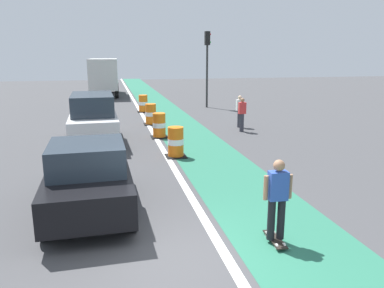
% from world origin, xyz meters
% --- Properties ---
extents(ground_plane, '(100.00, 100.00, 0.00)m').
position_xyz_m(ground_plane, '(0.00, 0.00, 0.00)').
color(ground_plane, '#424244').
extents(bike_lane_strip, '(2.50, 80.00, 0.01)m').
position_xyz_m(bike_lane_strip, '(2.40, 12.00, 0.00)').
color(bike_lane_strip, '#286B51').
rests_on(bike_lane_strip, ground).
extents(lane_divider_stripe, '(0.20, 80.00, 0.01)m').
position_xyz_m(lane_divider_stripe, '(0.90, 12.00, 0.01)').
color(lane_divider_stripe, silver).
rests_on(lane_divider_stripe, ground).
extents(skateboarder_on_lane, '(0.57, 0.81, 1.69)m').
position_xyz_m(skateboarder_on_lane, '(2.00, 0.15, 0.91)').
color(skateboarder_on_lane, black).
rests_on(skateboarder_on_lane, ground).
extents(parked_sedan_nearest, '(2.00, 4.15, 1.70)m').
position_xyz_m(parked_sedan_nearest, '(-1.60, 2.49, 0.83)').
color(parked_sedan_nearest, black).
rests_on(parked_sedan_nearest, ground).
extents(parked_suv_second, '(2.04, 4.66, 2.04)m').
position_xyz_m(parked_suv_second, '(-1.72, 9.70, 1.04)').
color(parked_suv_second, silver).
rests_on(parked_suv_second, ground).
extents(traffic_barrel_front, '(0.73, 0.73, 1.09)m').
position_xyz_m(traffic_barrel_front, '(1.21, 6.84, 0.53)').
color(traffic_barrel_front, orange).
rests_on(traffic_barrel_front, ground).
extents(traffic_barrel_mid, '(0.73, 0.73, 1.09)m').
position_xyz_m(traffic_barrel_mid, '(1.07, 10.19, 0.53)').
color(traffic_barrel_mid, orange).
rests_on(traffic_barrel_mid, ground).
extents(traffic_barrel_back, '(0.73, 0.73, 1.09)m').
position_xyz_m(traffic_barrel_back, '(1.06, 13.45, 0.53)').
color(traffic_barrel_back, orange).
rests_on(traffic_barrel_back, ground).
extents(traffic_barrel_far, '(0.73, 0.73, 1.09)m').
position_xyz_m(traffic_barrel_far, '(1.08, 17.91, 0.53)').
color(traffic_barrel_far, orange).
rests_on(traffic_barrel_far, ground).
extents(delivery_truck_down_block, '(2.53, 7.66, 3.23)m').
position_xyz_m(delivery_truck_down_block, '(-1.34, 28.52, 1.85)').
color(delivery_truck_down_block, beige).
rests_on(delivery_truck_down_block, ground).
extents(traffic_light_corner, '(0.41, 0.32, 5.10)m').
position_xyz_m(traffic_light_corner, '(5.61, 19.21, 3.50)').
color(traffic_light_corner, '#2D2D2D').
rests_on(traffic_light_corner, ground).
extents(pedestrian_crossing, '(0.34, 0.20, 1.61)m').
position_xyz_m(pedestrian_crossing, '(5.08, 10.64, 0.86)').
color(pedestrian_crossing, '#33333D').
rests_on(pedestrian_crossing, ground).
extents(pedestrian_waiting, '(0.34, 0.20, 1.61)m').
position_xyz_m(pedestrian_waiting, '(5.34, 11.71, 0.86)').
color(pedestrian_waiting, '#33333D').
rests_on(pedestrian_waiting, ground).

